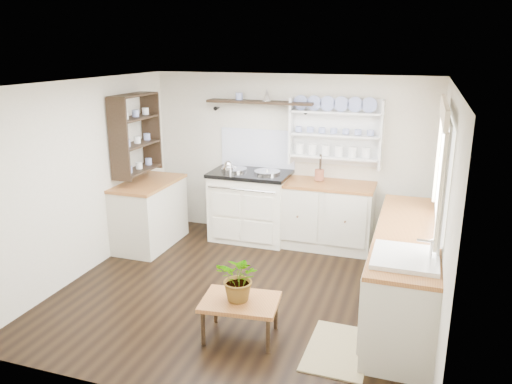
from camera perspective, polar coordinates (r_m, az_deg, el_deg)
floor at (r=5.74m, az=-1.32°, el=-11.23°), size 4.00×3.80×0.01m
wall_back at (r=7.07m, az=3.84°, el=4.00°), size 4.00×0.02×2.30m
wall_right at (r=5.02m, az=20.62°, el=-2.19°), size 0.02×3.80×2.30m
wall_left at (r=6.25m, az=-18.92°, el=1.50°), size 0.02×3.80×2.30m
ceiling at (r=5.10m, az=-1.49°, el=12.33°), size 4.00×3.80×0.01m
window at (r=5.06m, az=20.47°, el=2.84°), size 0.08×1.55×1.22m
aga_cooker at (r=7.06m, az=-0.62°, el=-1.46°), size 1.10×0.76×1.01m
back_cabinets at (r=6.85m, az=7.95°, el=-2.53°), size 1.27×0.63×0.90m
right_cabinets at (r=5.36m, az=16.62°, el=-8.60°), size 0.62×2.43×0.90m
belfast_sink at (r=4.53m, az=16.56°, el=-8.56°), size 0.55×0.60×0.45m
left_cabinets at (r=6.99m, az=-12.03°, el=-2.33°), size 0.62×1.13×0.90m
plate_rack at (r=6.83m, az=9.15°, el=6.85°), size 1.20×0.22×0.90m
high_shelf at (r=6.94m, az=0.45°, el=10.15°), size 1.50×0.29×0.16m
left_shelving at (r=6.81m, az=-13.60°, el=6.53°), size 0.28×0.80×1.05m
kettle at (r=6.90m, az=-3.15°, el=2.71°), size 0.17×0.17×0.20m
utensil_crock at (r=6.79m, az=7.24°, el=1.95°), size 0.12×0.12×0.15m
center_table at (r=4.77m, az=-1.81°, el=-12.72°), size 0.76×0.58×0.38m
potted_plant at (r=4.65m, az=-1.84°, el=-9.78°), size 0.45×0.40×0.45m
floor_rug at (r=4.81m, az=9.37°, el=-17.33°), size 0.57×0.86×0.02m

